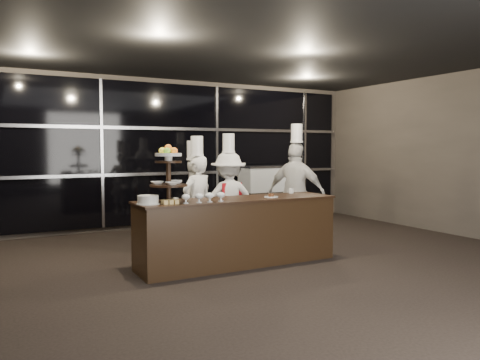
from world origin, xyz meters
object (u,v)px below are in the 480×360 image
display_case (271,192)px  layer_cake (148,200)px  buffet_counter (238,231)px  display_stand (168,170)px  chef_a (197,201)px  chef_b (193,203)px  chef_d (296,193)px  chef_c (229,199)px

display_case → layer_cake: bearing=-141.9°
buffet_counter → display_stand: 1.33m
chef_a → chef_b: chef_a is taller
chef_b → chef_d: bearing=-20.0°
layer_cake → chef_c: (1.67, 1.08, -0.19)m
display_stand → chef_b: chef_b is taller
chef_a → display_case: bearing=35.3°
chef_c → chef_d: bearing=-16.6°
display_stand → chef_c: 1.81m
display_stand → chef_b: size_ratio=0.43×
chef_d → buffet_counter: bearing=-154.6°
chef_a → chef_d: bearing=-10.1°
layer_cake → chef_c: size_ratio=0.16×
buffet_counter → chef_b: chef_b is taller
chef_a → chef_d: size_ratio=0.90×
buffet_counter → chef_b: bearing=95.5°
chef_a → display_stand: bearing=-129.5°
chef_a → buffet_counter: bearing=-80.0°
buffet_counter → chef_c: bearing=69.4°
display_case → chef_c: chef_c is taller
chef_b → chef_c: chef_c is taller
display_stand → chef_b: bearing=55.8°
chef_b → chef_d: (1.61, -0.59, 0.14)m
layer_cake → chef_c: chef_c is taller
buffet_counter → display_case: bearing=50.4°
chef_b → chef_a: bearing=-100.2°
display_stand → chef_c: bearing=36.6°
layer_cake → chef_b: (1.16, 1.34, -0.24)m
display_stand → display_case: bearing=39.9°
display_stand → display_case: display_stand is taller
layer_cake → display_stand: bearing=9.8°
display_stand → chef_d: bearing=15.8°
buffet_counter → chef_d: chef_d is taller
buffet_counter → display_stand: display_stand is taller
buffet_counter → chef_d: 1.69m
chef_a → chef_d: (1.66, -0.30, 0.09)m
chef_c → chef_d: 1.15m
display_stand → layer_cake: (-0.29, -0.05, -0.37)m
buffet_counter → chef_b: (-0.12, 1.29, 0.27)m
chef_b → display_stand: bearing=-124.2°
buffet_counter → chef_d: (1.48, 0.70, 0.41)m
buffet_counter → layer_cake: bearing=-177.8°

